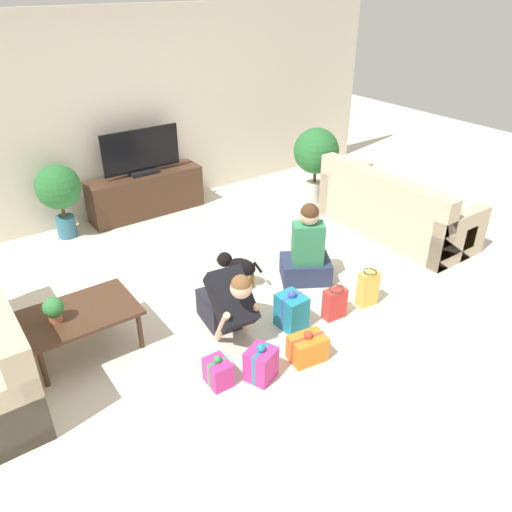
{
  "coord_description": "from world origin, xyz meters",
  "views": [
    {
      "loc": [
        -2.33,
        -3.66,
        2.93
      ],
      "look_at": [
        0.19,
        -0.14,
        0.45
      ],
      "focal_mm": 35.0,
      "sensor_mm": 36.0,
      "label": 1
    }
  ],
  "objects": [
    {
      "name": "person_sitting",
      "position": [
        0.79,
        -0.23,
        0.34
      ],
      "size": [
        0.65,
        0.62,
        0.92
      ],
      "rotation": [
        0.0,
        0.0,
        2.6
      ],
      "color": "#283351",
      "rests_on": "ground_plane"
    },
    {
      "name": "ground_plane",
      "position": [
        0.0,
        0.0,
        0.0
      ],
      "size": [
        16.0,
        16.0,
        0.0
      ],
      "primitive_type": "plane",
      "color": "beige"
    },
    {
      "name": "gift_bag_b",
      "position": [
        0.99,
        -0.94,
        0.19
      ],
      "size": [
        0.22,
        0.15,
        0.39
      ],
      "rotation": [
        0.0,
        0.0,
        -0.17
      ],
      "color": "#E5B74C",
      "rests_on": "ground_plane"
    },
    {
      "name": "gift_box_c",
      "position": [
        -0.5,
        -1.17,
        0.15
      ],
      "size": [
        0.29,
        0.28,
        0.35
      ],
      "rotation": [
        0.0,
        0.0,
        0.38
      ],
      "color": "#CC3389",
      "rests_on": "ground_plane"
    },
    {
      "name": "tv_console",
      "position": [
        0.13,
        2.36,
        0.29
      ],
      "size": [
        1.56,
        0.41,
        0.58
      ],
      "color": "#472D1E",
      "rests_on": "ground_plane"
    },
    {
      "name": "wall_back",
      "position": [
        0.0,
        2.63,
        1.3
      ],
      "size": [
        8.4,
        0.06,
        2.6
      ],
      "color": "beige",
      "rests_on": "ground_plane"
    },
    {
      "name": "person_kneeling",
      "position": [
        -0.4,
        -0.51,
        0.34
      ],
      "size": [
        0.41,
        0.82,
        0.78
      ],
      "rotation": [
        0.0,
        0.0,
        -0.13
      ],
      "color": "#23232D",
      "rests_on": "ground_plane"
    },
    {
      "name": "tabletop_plant",
      "position": [
        -1.74,
        0.01,
        0.53
      ],
      "size": [
        0.17,
        0.17,
        0.22
      ],
      "color": "#A36042",
      "rests_on": "coffee_table"
    },
    {
      "name": "coffee_table",
      "position": [
        -1.55,
        0.02,
        0.36
      ],
      "size": [
        0.95,
        0.65,
        0.4
      ],
      "color": "#472D1E",
      "rests_on": "ground_plane"
    },
    {
      "name": "gift_box_a",
      "position": [
        -0.04,
        -1.22,
        0.12
      ],
      "size": [
        0.34,
        0.26,
        0.3
      ],
      "rotation": [
        0.0,
        0.0,
        -0.14
      ],
      "color": "orange",
      "rests_on": "ground_plane"
    },
    {
      "name": "tv",
      "position": [
        0.13,
        2.36,
        0.84
      ],
      "size": [
        1.06,
        0.2,
        0.6
      ],
      "color": "black",
      "rests_on": "tv_console"
    },
    {
      "name": "dog",
      "position": [
        0.13,
        0.12,
        0.24
      ],
      "size": [
        0.34,
        0.47,
        0.36
      ],
      "rotation": [
        0.0,
        0.0,
        3.7
      ],
      "color": "black",
      "rests_on": "ground_plane"
    },
    {
      "name": "potted_plant_corner_right",
      "position": [
        2.28,
        1.33,
        0.72
      ],
      "size": [
        0.63,
        0.63,
        1.07
      ],
      "color": "beige",
      "rests_on": "ground_plane"
    },
    {
      "name": "potted_plant_back_left",
      "position": [
        -0.99,
        2.31,
        0.62
      ],
      "size": [
        0.54,
        0.54,
        0.94
      ],
      "color": "#336B84",
      "rests_on": "ground_plane"
    },
    {
      "name": "gift_box_b",
      "position": [
        -0.82,
        -1.02,
        0.11
      ],
      "size": [
        0.18,
        0.23,
        0.28
      ],
      "rotation": [
        0.0,
        0.0,
        -0.03
      ],
      "color": "#CC3389",
      "rests_on": "ground_plane"
    },
    {
      "name": "sofa_right",
      "position": [
        2.43,
        -0.01,
        0.29
      ],
      "size": [
        0.84,
        1.98,
        0.84
      ],
      "rotation": [
        0.0,
        0.0,
        1.57
      ],
      "color": "#C6B293",
      "rests_on": "ground_plane"
    },
    {
      "name": "gift_box_d",
      "position": [
        0.14,
        -0.78,
        0.17
      ],
      "size": [
        0.23,
        0.27,
        0.4
      ],
      "rotation": [
        0.0,
        0.0,
        0.03
      ],
      "color": "teal",
      "rests_on": "ground_plane"
    },
    {
      "name": "gift_bag_a",
      "position": [
        0.57,
        -0.91,
        0.16
      ],
      "size": [
        0.23,
        0.15,
        0.33
      ],
      "rotation": [
        0.0,
        0.0,
        -0.1
      ],
      "color": "red",
      "rests_on": "ground_plane"
    }
  ]
}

